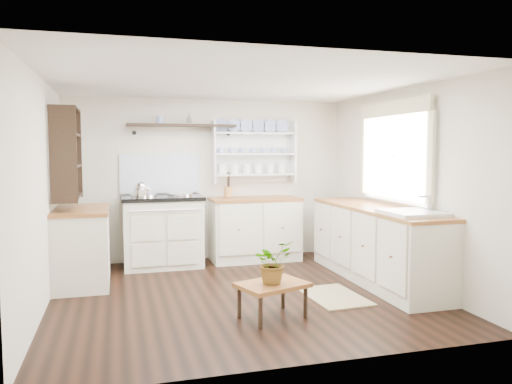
{
  "coord_description": "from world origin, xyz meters",
  "views": [
    {
      "loc": [
        -1.29,
        -5.22,
        1.58
      ],
      "look_at": [
        0.24,
        0.25,
        1.1
      ],
      "focal_mm": 35.0,
      "sensor_mm": 36.0,
      "label": 1
    }
  ],
  "objects": [
    {
      "name": "floor",
      "position": [
        0.0,
        0.0,
        0.0
      ],
      "size": [
        4.0,
        3.8,
        0.01
      ],
      "primitive_type": "cube",
      "color": "black",
      "rests_on": "ground"
    },
    {
      "name": "wall_back",
      "position": [
        0.0,
        1.9,
        1.15
      ],
      "size": [
        4.0,
        0.02,
        2.3
      ],
      "primitive_type": "cube",
      "color": "beige",
      "rests_on": "ground"
    },
    {
      "name": "wall_right",
      "position": [
        2.0,
        0.0,
        1.15
      ],
      "size": [
        0.02,
        3.8,
        2.3
      ],
      "primitive_type": "cube",
      "color": "beige",
      "rests_on": "ground"
    },
    {
      "name": "wall_left",
      "position": [
        -2.0,
        0.0,
        1.15
      ],
      "size": [
        0.02,
        3.8,
        2.3
      ],
      "primitive_type": "cube",
      "color": "beige",
      "rests_on": "ground"
    },
    {
      "name": "ceiling",
      "position": [
        0.0,
        0.0,
        2.3
      ],
      "size": [
        4.0,
        3.8,
        0.01
      ],
      "primitive_type": "cube",
      "color": "white",
      "rests_on": "wall_back"
    },
    {
      "name": "window",
      "position": [
        1.95,
        0.15,
        1.56
      ],
      "size": [
        0.08,
        1.55,
        1.22
      ],
      "color": "white",
      "rests_on": "wall_right"
    },
    {
      "name": "aga_cooker",
      "position": [
        -0.71,
        1.57,
        0.49
      ],
      "size": [
        1.08,
        0.75,
        0.99
      ],
      "color": "beige",
      "rests_on": "floor"
    },
    {
      "name": "back_cabinets",
      "position": [
        0.6,
        1.6,
        0.46
      ],
      "size": [
        1.27,
        0.63,
        0.9
      ],
      "color": "silver",
      "rests_on": "floor"
    },
    {
      "name": "right_cabinets",
      "position": [
        1.7,
        0.1,
        0.46
      ],
      "size": [
        0.62,
        2.43,
        0.9
      ],
      "color": "silver",
      "rests_on": "floor"
    },
    {
      "name": "belfast_sink",
      "position": [
        1.7,
        -0.65,
        0.8
      ],
      "size": [
        0.55,
        0.6,
        0.45
      ],
      "color": "white",
      "rests_on": "right_cabinets"
    },
    {
      "name": "left_cabinets",
      "position": [
        -1.7,
        0.9,
        0.46
      ],
      "size": [
        0.62,
        1.13,
        0.9
      ],
      "color": "silver",
      "rests_on": "floor"
    },
    {
      "name": "plate_rack",
      "position": [
        0.65,
        1.86,
        1.56
      ],
      "size": [
        1.2,
        0.22,
        0.9
      ],
      "color": "white",
      "rests_on": "wall_back"
    },
    {
      "name": "high_shelf",
      "position": [
        -0.4,
        1.78,
        1.91
      ],
      "size": [
        1.5,
        0.29,
        0.16
      ],
      "color": "black",
      "rests_on": "wall_back"
    },
    {
      "name": "left_shelving",
      "position": [
        -1.84,
        0.9,
        1.55
      ],
      "size": [
        0.28,
        0.8,
        1.05
      ],
      "primitive_type": "cube",
      "color": "black",
      "rests_on": "wall_left"
    },
    {
      "name": "kettle",
      "position": [
        -0.99,
        1.45,
        1.04
      ],
      "size": [
        0.18,
        0.18,
        0.23
      ],
      "primitive_type": null,
      "color": "silver",
      "rests_on": "aga_cooker"
    },
    {
      "name": "utensil_crock",
      "position": [
        0.23,
        1.68,
        0.98
      ],
      "size": [
        0.13,
        0.13,
        0.15
      ],
      "primitive_type": "cylinder",
      "color": "#AF7740",
      "rests_on": "back_cabinets"
    },
    {
      "name": "center_table",
      "position": [
        0.1,
        -0.85,
        0.29
      ],
      "size": [
        0.73,
        0.62,
        0.34
      ],
      "rotation": [
        0.0,
        0.0,
        0.33
      ],
      "color": "brown",
      "rests_on": "floor"
    },
    {
      "name": "potted_plant",
      "position": [
        0.1,
        -0.85,
        0.54
      ],
      "size": [
        0.46,
        0.44,
        0.4
      ],
      "primitive_type": "imported",
      "rotation": [
        0.0,
        0.0,
        0.45
      ],
      "color": "#3F7233",
      "rests_on": "center_table"
    },
    {
      "name": "floor_rug",
      "position": [
        0.94,
        -0.39,
        0.01
      ],
      "size": [
        0.59,
        0.88,
        0.02
      ],
      "primitive_type": "cube",
      "rotation": [
        0.0,
        0.0,
        0.05
      ],
      "color": "olive",
      "rests_on": "floor"
    }
  ]
}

